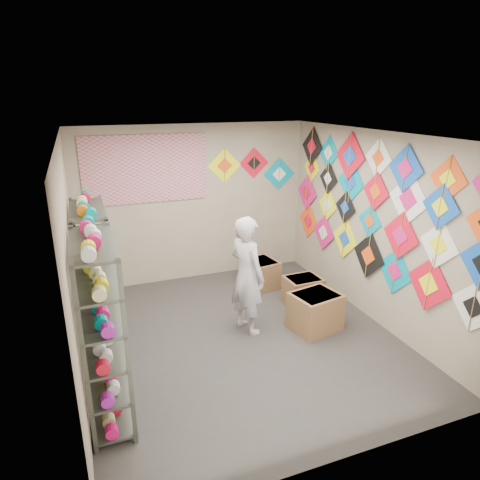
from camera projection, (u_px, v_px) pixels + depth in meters
name	position (u px, v px, depth m)	size (l,w,h in m)	color
ground	(241.00, 337.00, 5.84)	(4.50, 4.50, 0.00)	#33302D
room_walls	(241.00, 222.00, 5.31)	(4.50, 4.50, 4.50)	tan
shelf_rack_front	(103.00, 331.00, 4.19)	(0.40, 1.10, 1.90)	#4C5147
shelf_rack_back	(95.00, 280.00, 5.34)	(0.40, 1.10, 1.90)	#4C5147
string_spools	(98.00, 295.00, 4.73)	(0.12, 2.36, 0.12)	#F21073
kite_wall_display	(374.00, 209.00, 5.97)	(0.06, 4.34, 2.06)	white
back_wall_kites	(253.00, 168.00, 7.57)	(1.66, 0.02, 0.82)	#FFFC17
poster	(146.00, 169.00, 6.90)	(2.00, 0.01, 1.10)	purple
shopkeeper	(247.00, 275.00, 5.78)	(0.57, 0.70, 1.66)	#BDB5A6
carton_a	(315.00, 311.00, 5.98)	(0.64, 0.53, 0.53)	brown
carton_b	(303.00, 291.00, 6.71)	(0.54, 0.44, 0.44)	brown
carton_c	(261.00, 274.00, 7.31)	(0.50, 0.55, 0.48)	brown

